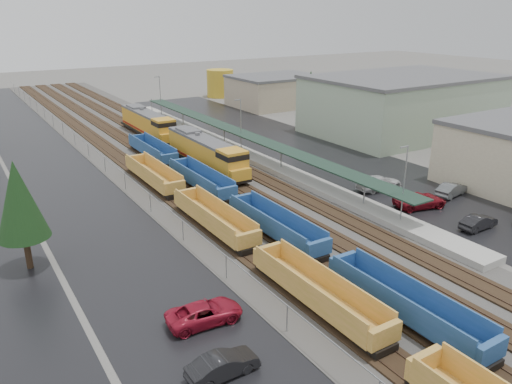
% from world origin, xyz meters
% --- Properties ---
extents(ballast_strip, '(20.00, 160.00, 0.08)m').
position_xyz_m(ballast_strip, '(0.00, 60.00, 0.04)').
color(ballast_strip, '#302D2B').
rests_on(ballast_strip, ground).
extents(trackbed, '(14.60, 160.00, 0.22)m').
position_xyz_m(trackbed, '(-0.00, 60.00, 0.16)').
color(trackbed, black).
rests_on(trackbed, ground).
extents(west_parking_lot, '(10.00, 160.00, 0.02)m').
position_xyz_m(west_parking_lot, '(-15.00, 60.00, 0.01)').
color(west_parking_lot, black).
rests_on(west_parking_lot, ground).
extents(east_commuter_lot, '(16.00, 100.00, 0.02)m').
position_xyz_m(east_commuter_lot, '(19.00, 50.00, 0.01)').
color(east_commuter_lot, black).
rests_on(east_commuter_lot, ground).
extents(station_platform, '(3.00, 80.00, 8.00)m').
position_xyz_m(station_platform, '(9.50, 50.01, 0.73)').
color(station_platform, '#9E9B93').
rests_on(station_platform, ground).
extents(chainlink_fence, '(0.08, 160.04, 2.02)m').
position_xyz_m(chainlink_fence, '(-9.50, 58.44, 1.61)').
color(chainlink_fence, gray).
rests_on(chainlink_fence, ground).
extents(industrial_buildings, '(32.52, 75.30, 9.50)m').
position_xyz_m(industrial_buildings, '(37.76, 45.85, 4.25)').
color(industrial_buildings, '#BBAE8F').
rests_on(industrial_buildings, ground).
extents(distant_hills, '(301.00, 140.00, 25.20)m').
position_xyz_m(distant_hills, '(44.79, 210.68, 0.00)').
color(distant_hills, '#4B5844').
rests_on(distant_hills, ground).
extents(tree_west_near, '(3.96, 3.96, 9.00)m').
position_xyz_m(tree_west_near, '(-22.00, 30.00, 5.82)').
color(tree_west_near, '#332316').
rests_on(tree_west_near, ground).
extents(tree_east, '(4.40, 4.40, 10.00)m').
position_xyz_m(tree_east, '(28.00, 58.00, 6.47)').
color(tree_east, '#332316').
rests_on(tree_east, ground).
extents(locomotive_lead, '(2.87, 18.94, 4.29)m').
position_xyz_m(locomotive_lead, '(2.00, 45.93, 2.30)').
color(locomotive_lead, black).
rests_on(locomotive_lead, ground).
extents(locomotive_trail, '(2.87, 18.94, 4.29)m').
position_xyz_m(locomotive_trail, '(2.00, 66.93, 2.30)').
color(locomotive_trail, black).
rests_on(locomotive_trail, ground).
extents(well_string_yellow, '(2.48, 74.96, 2.20)m').
position_xyz_m(well_string_yellow, '(-6.00, 13.31, 1.12)').
color(well_string_yellow, '#AF8B30').
rests_on(well_string_yellow, ground).
extents(well_string_blue, '(2.46, 74.37, 2.18)m').
position_xyz_m(well_string_blue, '(-2.00, 24.32, 1.11)').
color(well_string_blue, navy).
rests_on(well_string_blue, ground).
extents(storage_tank, '(6.38, 6.38, 6.38)m').
position_xyz_m(storage_tank, '(31.48, 97.15, 3.19)').
color(storage_tank, gold).
rests_on(storage_tank, ground).
extents(parked_car_west_b, '(1.55, 4.28, 1.40)m').
position_xyz_m(parked_car_west_b, '(-14.91, 10.62, 0.70)').
color(parked_car_west_b, black).
rests_on(parked_car_west_b, ground).
extents(parked_car_west_c, '(2.73, 5.28, 1.42)m').
position_xyz_m(parked_car_west_c, '(-13.46, 15.79, 0.71)').
color(parked_car_west_c, maroon).
rests_on(parked_car_west_c, ground).
extents(parked_car_east_a, '(1.50, 4.18, 1.37)m').
position_xyz_m(parked_car_east_a, '(15.24, 15.59, 0.69)').
color(parked_car_east_a, black).
rests_on(parked_car_east_a, ground).
extents(parked_car_east_b, '(3.87, 6.03, 1.55)m').
position_xyz_m(parked_car_east_b, '(14.94, 22.31, 0.77)').
color(parked_car_east_b, maroon).
rests_on(parked_car_east_b, ground).
extents(parked_car_east_c, '(2.89, 5.84, 1.63)m').
position_xyz_m(parked_car_east_c, '(15.33, 28.58, 0.82)').
color(parked_car_east_c, silver).
rests_on(parked_car_east_c, ground).
extents(parked_car_east_e, '(2.36, 4.76, 1.50)m').
position_xyz_m(parked_car_east_e, '(20.65, 22.81, 0.75)').
color(parked_car_east_e, '#505455').
rests_on(parked_car_east_e, ground).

